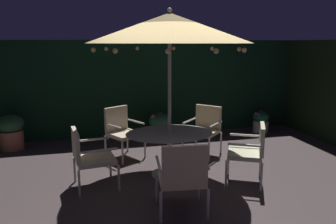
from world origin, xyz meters
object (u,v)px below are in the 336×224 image
at_px(patio_dining_table, 169,142).
at_px(potted_plant_left_near, 160,125).
at_px(potted_plant_front_corner, 261,121).
at_px(patio_chair_east, 183,174).
at_px(patio_chair_southeast, 251,149).
at_px(potted_plant_back_center, 11,131).
at_px(patio_chair_south, 205,127).
at_px(patio_umbrella, 169,28).
at_px(patio_chair_north, 122,129).
at_px(patio_chair_northeast, 88,154).

bearing_deg(patio_dining_table, potted_plant_left_near, 81.43).
xyz_separation_m(potted_plant_left_near, potted_plant_front_corner, (2.60, 0.02, -0.06)).
height_order(patio_chair_east, patio_chair_southeast, patio_chair_east).
relative_size(patio_chair_east, potted_plant_back_center, 1.34).
distance_m(potted_plant_back_center, potted_plant_front_corner, 5.78).
xyz_separation_m(patio_chair_south, potted_plant_front_corner, (1.95, 1.22, -0.29)).
xyz_separation_m(patio_chair_southeast, potted_plant_front_corner, (1.74, 2.76, -0.30)).
bearing_deg(potted_plant_left_near, potted_plant_front_corner, 0.37).
distance_m(potted_plant_left_near, potted_plant_front_corner, 2.60).
xyz_separation_m(patio_umbrella, patio_chair_southeast, (1.17, -0.62, -1.85)).
xyz_separation_m(patio_dining_table, potted_plant_back_center, (-2.87, 2.16, -0.19)).
distance_m(patio_chair_southeast, patio_chair_south, 1.55).
xyz_separation_m(patio_chair_southeast, potted_plant_back_center, (-4.04, 2.78, -0.17)).
distance_m(patio_umbrella, patio_chair_north, 2.29).
bearing_deg(patio_chair_northeast, potted_plant_front_corner, 28.71).
xyz_separation_m(patio_chair_north, patio_chair_southeast, (1.84, -1.77, 0.01)).
distance_m(patio_chair_northeast, patio_chair_south, 2.53).
height_order(patio_chair_north, patio_chair_south, patio_chair_north).
bearing_deg(patio_chair_east, patio_umbrella, 82.98).
bearing_deg(patio_chair_southeast, patio_chair_east, -152.02).
relative_size(patio_chair_south, potted_plant_left_near, 1.56).
distance_m(patio_dining_table, patio_chair_southeast, 1.32).
xyz_separation_m(patio_chair_southeast, patio_chair_south, (-0.21, 1.54, -0.01)).
height_order(patio_umbrella, patio_chair_east, patio_umbrella).
height_order(patio_chair_south, potted_plant_back_center, patio_chair_south).
relative_size(patio_chair_south, potted_plant_back_center, 1.30).
xyz_separation_m(patio_chair_east, potted_plant_front_corner, (3.08, 3.47, -0.29)).
bearing_deg(patio_dining_table, patio_chair_north, 120.12).
height_order(patio_umbrella, potted_plant_front_corner, patio_umbrella).
bearing_deg(patio_chair_east, potted_plant_front_corner, 48.41).
distance_m(patio_umbrella, patio_chair_south, 2.29).
bearing_deg(patio_dining_table, patio_chair_northeast, -172.36).
distance_m(patio_dining_table, patio_umbrella, 1.84).
bearing_deg(potted_plant_front_corner, patio_chair_southeast, -122.28).
height_order(patio_dining_table, patio_chair_south, patio_chair_south).
xyz_separation_m(patio_chair_north, potted_plant_front_corner, (3.58, 0.99, -0.29)).
bearing_deg(patio_dining_table, patio_chair_southeast, -27.75).
relative_size(patio_chair_north, potted_plant_front_corner, 1.85).
height_order(patio_chair_south, potted_plant_left_near, patio_chair_south).
height_order(patio_chair_east, potted_plant_left_near, patio_chair_east).
relative_size(patio_chair_east, patio_chair_southeast, 1.03).
bearing_deg(potted_plant_front_corner, patio_chair_east, -131.59).
xyz_separation_m(patio_umbrella, patio_chair_south, (0.96, 0.92, -1.86)).
xyz_separation_m(potted_plant_left_near, potted_plant_back_center, (-3.19, 0.04, 0.07)).
bearing_deg(patio_chair_southeast, patio_umbrella, 152.25).
height_order(patio_dining_table, potted_plant_left_near, patio_dining_table).
bearing_deg(patio_chair_east, patio_chair_southeast, 27.98).
bearing_deg(patio_dining_table, potted_plant_back_center, 142.95).
bearing_deg(patio_chair_southeast, patio_chair_north, 136.15).
height_order(patio_dining_table, potted_plant_front_corner, patio_dining_table).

